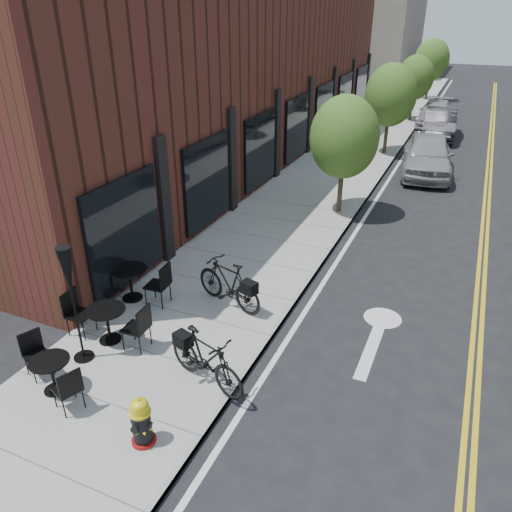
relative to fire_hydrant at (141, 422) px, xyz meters
The scene contains 18 objects.
ground 2.19m from the fire_hydrant, 67.70° to the left, with size 120.00×120.00×0.00m, color black.
sidewalk_near 12.03m from the fire_hydrant, 95.70° to the left, with size 4.00×70.00×0.12m, color #9E9B93.
building_near 17.20m from the fire_hydrant, 109.63° to the left, with size 5.00×28.00×7.00m, color #4A2518.
bg_building_left 50.67m from the fire_hydrant, 98.19° to the left, with size 8.00×14.00×10.00m, color #726656.
tree_near_a 11.16m from the fire_hydrant, 88.93° to the left, with size 2.20×2.20×3.81m.
tree_near_b 19.09m from the fire_hydrant, 89.38° to the left, with size 2.30×2.30×3.98m.
tree_near_c 27.04m from the fire_hydrant, 89.56° to the left, with size 2.10×2.10×3.67m.
tree_near_d 35.04m from the fire_hydrant, 89.66° to the left, with size 2.40×2.40×4.11m.
fire_hydrant is the anchor object (origin of this frame).
bicycle_left 4.23m from the fire_hydrant, 97.55° to the left, with size 0.54×1.92×1.16m, color black.
bicycle_right 1.64m from the fire_hydrant, 80.30° to the left, with size 0.53×1.86×1.12m, color black.
bistro_set_a 2.19m from the fire_hydrant, behind, with size 1.66×1.00×0.88m.
bistro_set_b 2.97m from the fire_hydrant, 138.46° to the left, with size 1.84×0.83×0.99m.
bistro_set_c 4.50m from the fire_hydrant, 128.43° to the left, with size 1.94×0.90×1.04m.
patio_umbrella 2.97m from the fire_hydrant, 150.99° to the left, with size 0.39×0.39×2.43m.
parked_car_a 16.89m from the fire_hydrant, 82.03° to the left, with size 1.92×4.77×1.62m, color #989B9F.
parked_car_b 23.64m from the fire_hydrant, 84.70° to the left, with size 1.56×4.47×1.47m, color black.
parked_car_c 26.84m from the fire_hydrant, 86.51° to the left, with size 1.83×4.50×1.31m, color #A2A1A6.
Camera 1 is at (3.17, -6.53, 6.41)m, focal length 35.00 mm.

